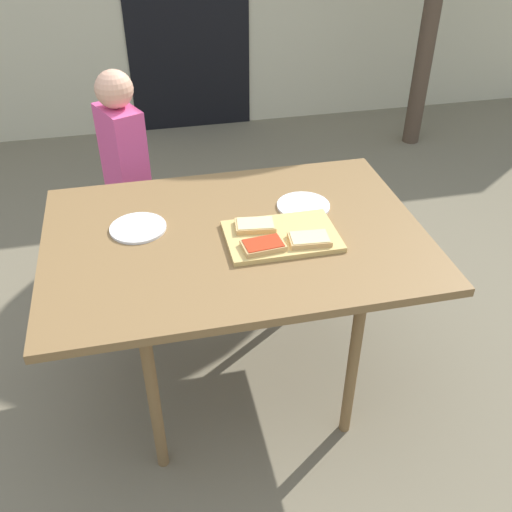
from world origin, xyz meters
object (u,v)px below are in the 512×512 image
(dining_table, at_px, (235,246))
(child_left, at_px, (126,167))
(pizza_slice_far_left, at_px, (255,225))
(cutting_board, at_px, (282,236))
(pizza_slice_near_left, at_px, (263,245))
(plate_white_right, at_px, (303,206))
(pizza_slice_near_right, at_px, (309,239))
(plate_white_left, at_px, (138,228))

(dining_table, bearing_deg, child_left, 113.14)
(pizza_slice_far_left, bearing_deg, cutting_board, -36.35)
(dining_table, bearing_deg, pizza_slice_near_left, -61.99)
(pizza_slice_far_left, distance_m, plate_white_right, 0.25)
(dining_table, xyz_separation_m, pizza_slice_near_left, (0.07, -0.13, 0.08))
(child_left, bearing_deg, pizza_slice_far_left, -63.07)
(pizza_slice_near_right, bearing_deg, pizza_slice_near_left, -179.39)
(pizza_slice_near_right, distance_m, child_left, 1.14)
(pizza_slice_far_left, height_order, plate_white_left, pizza_slice_far_left)
(cutting_board, distance_m, child_left, 1.05)
(cutting_board, xyz_separation_m, pizza_slice_near_right, (0.08, -0.07, 0.02))
(dining_table, height_order, pizza_slice_far_left, pizza_slice_far_left)
(pizza_slice_near_left, bearing_deg, pizza_slice_far_left, 89.57)
(cutting_board, xyz_separation_m, pizza_slice_far_left, (-0.08, 0.06, 0.02))
(plate_white_right, relative_size, plate_white_left, 1.00)
(cutting_board, height_order, pizza_slice_far_left, pizza_slice_far_left)
(dining_table, height_order, pizza_slice_near_left, pizza_slice_near_left)
(plate_white_left, height_order, child_left, child_left)
(pizza_slice_far_left, bearing_deg, plate_white_right, 31.24)
(dining_table, distance_m, pizza_slice_far_left, 0.11)
(dining_table, relative_size, pizza_slice_near_left, 9.01)
(pizza_slice_near_left, distance_m, pizza_slice_near_right, 0.16)
(cutting_board, height_order, pizza_slice_near_left, pizza_slice_near_left)
(dining_table, xyz_separation_m, plate_white_right, (0.28, 0.12, 0.06))
(plate_white_right, bearing_deg, dining_table, -156.65)
(cutting_board, bearing_deg, pizza_slice_near_left, -140.13)
(dining_table, xyz_separation_m, pizza_slice_near_right, (0.23, -0.13, 0.08))
(pizza_slice_near_right, height_order, child_left, child_left)
(child_left, bearing_deg, pizza_slice_near_left, -66.18)
(cutting_board, relative_size, pizza_slice_near_right, 2.64)
(pizza_slice_near_left, height_order, child_left, child_left)
(pizza_slice_near_left, distance_m, child_left, 1.07)
(cutting_board, bearing_deg, plate_white_left, 160.77)
(dining_table, bearing_deg, plate_white_left, 162.73)
(pizza_slice_near_left, height_order, pizza_slice_near_right, same)
(plate_white_left, distance_m, child_left, 0.75)
(pizza_slice_near_right, relative_size, plate_white_right, 0.73)
(plate_white_right, bearing_deg, cutting_board, -125.37)
(pizza_slice_near_left, xyz_separation_m, child_left, (-0.43, 0.97, -0.15))
(plate_white_left, bearing_deg, pizza_slice_near_right, -22.64)
(pizza_slice_near_right, xyz_separation_m, plate_white_left, (-0.55, 0.23, -0.02))
(dining_table, height_order, plate_white_right, plate_white_right)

